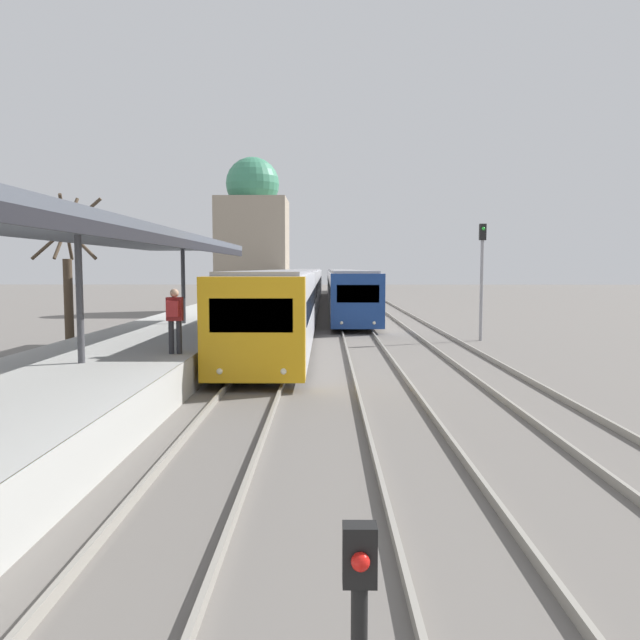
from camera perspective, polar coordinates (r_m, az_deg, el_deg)
name	(u,v)px	position (r m, az deg, el deg)	size (l,w,h in m)	color
platform_canopy	(79,231)	(15.32, -21.13, 7.56)	(4.00, 26.06, 3.14)	#4C515B
person_on_platform	(174,316)	(16.26, -13.16, 0.40)	(0.40, 0.40, 1.66)	#2D2D33
train_near	(300,288)	(45.51, -1.81, 2.94)	(2.69, 60.08, 3.05)	gold
train_far	(342,284)	(58.22, 2.02, 3.32)	(2.59, 57.86, 3.00)	navy
signal_post_near	(359,628)	(4.08, 3.61, -26.30)	(0.20, 0.21, 1.66)	black
signal_mast_far	(482,268)	(27.79, 14.59, 4.66)	(0.28, 0.29, 5.03)	gray
distant_domed_building	(253,240)	(45.36, -6.14, 7.26)	(4.93, 4.93, 11.01)	gray
bare_tree_background	(68,282)	(24.20, -22.05, 3.28)	(2.62, 1.64, 5.72)	#4C3D2D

